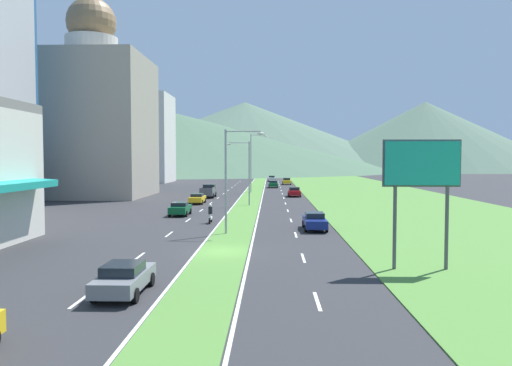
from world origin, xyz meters
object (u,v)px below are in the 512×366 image
(car_1, at_px, (272,178))
(car_8, at_px, (315,221))
(street_lamp_near, at_px, (230,173))
(street_lamp_mid, at_px, (246,168))
(car_6, at_px, (197,198))
(car_0, at_px, (287,181))
(motorcycle_rider, at_px, (211,215))
(car_7, at_px, (273,184))
(car_3, at_px, (294,192))
(billboard_roadside, at_px, (422,172))
(pickup_truck_0, at_px, (208,191))
(car_5, at_px, (180,208))
(street_lamp_far, at_px, (253,160))
(car_2, at_px, (124,278))

(car_1, xyz_separation_m, car_8, (3.52, -89.53, -0.02))
(street_lamp_near, relative_size, street_lamp_mid, 1.02)
(car_6, bearing_deg, car_0, -15.54)
(motorcycle_rider, bearing_deg, car_7, -6.22)
(car_3, bearing_deg, street_lamp_mid, -24.28)
(billboard_roadside, distance_m, car_6, 43.46)
(pickup_truck_0, bearing_deg, car_5, -179.80)
(car_6, xyz_separation_m, motorcycle_rider, (4.24, -19.98, 0.02))
(street_lamp_near, distance_m, car_0, 76.34)
(street_lamp_mid, xyz_separation_m, pickup_truck_0, (-6.67, 13.37, -3.85))
(car_1, distance_m, car_8, 89.60)
(street_lamp_far, bearing_deg, car_6, -107.22)
(street_lamp_far, height_order, car_5, street_lamp_far)
(car_8, bearing_deg, pickup_truck_0, -158.67)
(billboard_roadside, height_order, car_0, billboard_roadside)
(motorcycle_rider, bearing_deg, pickup_truck_0, 7.64)
(car_6, bearing_deg, car_7, -15.78)
(street_lamp_near, height_order, street_lamp_mid, street_lamp_near)
(pickup_truck_0, bearing_deg, street_lamp_near, -170.05)
(car_0, distance_m, car_8, 73.20)
(street_lamp_mid, height_order, car_3, street_lamp_mid)
(street_lamp_near, height_order, car_6, street_lamp_near)
(street_lamp_far, distance_m, car_0, 28.93)
(billboard_roadside, height_order, car_8, billboard_roadside)
(street_lamp_far, relative_size, car_1, 2.26)
(car_7, bearing_deg, car_2, -5.00)
(motorcycle_rider, bearing_deg, car_3, -16.14)
(car_3, bearing_deg, car_2, -10.30)
(billboard_roadside, xyz_separation_m, car_6, (-18.13, 39.22, -4.66))
(car_0, relative_size, car_2, 0.89)
(car_5, height_order, car_6, car_5)
(car_5, relative_size, car_8, 0.91)
(car_5, bearing_deg, car_0, -12.07)
(car_1, distance_m, motorcycle_rider, 85.67)
(car_2, xyz_separation_m, car_3, (10.38, 57.13, 0.04))
(street_lamp_near, xyz_separation_m, street_lamp_mid, (0.09, 24.15, -0.09))
(car_6, xyz_separation_m, car_8, (13.71, -24.04, 0.04))
(car_1, xyz_separation_m, car_6, (-10.19, -65.49, -0.05))
(car_7, bearing_deg, car_0, 165.19)
(street_lamp_mid, height_order, car_6, street_lamp_mid)
(car_3, height_order, pickup_truck_0, pickup_truck_0)
(car_1, bearing_deg, street_lamp_far, -4.57)
(car_8, bearing_deg, car_6, -150.31)
(car_3, xyz_separation_m, car_6, (-13.71, -12.74, -0.05))
(car_8, bearing_deg, car_1, -177.75)
(street_lamp_mid, bearing_deg, car_8, -72.11)
(street_lamp_far, xyz_separation_m, pickup_truck_0, (-6.56, -10.79, -4.95))
(car_0, xyz_separation_m, car_1, (-3.48, 16.34, -0.02))
(street_lamp_mid, relative_size, car_8, 1.80)
(street_lamp_near, height_order, street_lamp_far, street_lamp_far)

